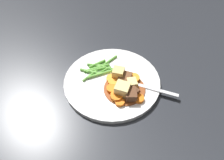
# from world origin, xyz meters

# --- Properties ---
(ground_plane) EXTENTS (3.00, 3.00, 0.00)m
(ground_plane) POSITION_xyz_m (0.00, 0.00, 0.00)
(ground_plane) COLOR #26282D
(dinner_plate) EXTENTS (0.27, 0.27, 0.01)m
(dinner_plate) POSITION_xyz_m (0.00, 0.00, 0.01)
(dinner_plate) COLOR white
(dinner_plate) RESTS_ON ground_plane
(stew_sauce) EXTENTS (0.11, 0.11, 0.00)m
(stew_sauce) POSITION_xyz_m (0.05, -0.00, 0.01)
(stew_sauce) COLOR brown
(stew_sauce) RESTS_ON dinner_plate
(carrot_slice_0) EXTENTS (0.03, 0.03, 0.01)m
(carrot_slice_0) POSITION_xyz_m (0.07, -0.04, 0.02)
(carrot_slice_0) COLOR orange
(carrot_slice_0) RESTS_ON dinner_plate
(carrot_slice_1) EXTENTS (0.04, 0.04, 0.01)m
(carrot_slice_1) POSITION_xyz_m (-0.00, -0.00, 0.02)
(carrot_slice_1) COLOR orange
(carrot_slice_1) RESTS_ON dinner_plate
(carrot_slice_2) EXTENTS (0.04, 0.04, 0.01)m
(carrot_slice_2) POSITION_xyz_m (0.04, 0.04, 0.02)
(carrot_slice_2) COLOR orange
(carrot_slice_2) RESTS_ON dinner_plate
(carrot_slice_3) EXTENTS (0.04, 0.04, 0.01)m
(carrot_slice_3) POSITION_xyz_m (0.03, -0.03, 0.02)
(carrot_slice_3) COLOR orange
(carrot_slice_3) RESTS_ON dinner_plate
(carrot_slice_4) EXTENTS (0.04, 0.04, 0.01)m
(carrot_slice_4) POSITION_xyz_m (0.05, -0.04, 0.02)
(carrot_slice_4) COLOR orange
(carrot_slice_4) RESTS_ON dinner_plate
(carrot_slice_5) EXTENTS (0.04, 0.04, 0.01)m
(carrot_slice_5) POSITION_xyz_m (0.01, -0.01, 0.02)
(carrot_slice_5) COLOR orange
(carrot_slice_5) RESTS_ON dinner_plate
(carrot_slice_6) EXTENTS (0.03, 0.03, 0.01)m
(carrot_slice_6) POSITION_xyz_m (0.10, -0.00, 0.02)
(carrot_slice_6) COLOR orange
(carrot_slice_6) RESTS_ON dinner_plate
(potato_chunk_0) EXTENTS (0.04, 0.04, 0.02)m
(potato_chunk_0) POSITION_xyz_m (0.06, 0.02, 0.02)
(potato_chunk_0) COLOR #E5CC7A
(potato_chunk_0) RESTS_ON dinner_plate
(potato_chunk_1) EXTENTS (0.04, 0.04, 0.03)m
(potato_chunk_1) POSITION_xyz_m (0.01, 0.02, 0.03)
(potato_chunk_1) COLOR #DBBC6B
(potato_chunk_1) RESTS_ON dinner_plate
(potato_chunk_2) EXTENTS (0.05, 0.05, 0.03)m
(potato_chunk_2) POSITION_xyz_m (0.05, -0.02, 0.03)
(potato_chunk_2) COLOR #E5CC7A
(potato_chunk_2) RESTS_ON dinner_plate
(meat_chunk_0) EXTENTS (0.04, 0.05, 0.02)m
(meat_chunk_0) POSITION_xyz_m (0.03, 0.02, 0.02)
(meat_chunk_0) COLOR brown
(meat_chunk_0) RESTS_ON dinner_plate
(meat_chunk_1) EXTENTS (0.03, 0.03, 0.02)m
(meat_chunk_1) POSITION_xyz_m (0.05, 0.00, 0.02)
(meat_chunk_1) COLOR #56331E
(meat_chunk_1) RESTS_ON dinner_plate
(meat_chunk_2) EXTENTS (0.02, 0.03, 0.02)m
(meat_chunk_2) POSITION_xyz_m (0.08, 0.00, 0.02)
(meat_chunk_2) COLOR #56331E
(meat_chunk_2) RESTS_ON dinner_plate
(meat_chunk_3) EXTENTS (0.04, 0.04, 0.02)m
(meat_chunk_3) POSITION_xyz_m (0.08, -0.01, 0.02)
(meat_chunk_3) COLOR #56331E
(meat_chunk_3) RESTS_ON dinner_plate
(green_bean_0) EXTENTS (0.07, 0.04, 0.01)m
(green_bean_0) POSITION_xyz_m (-0.04, 0.02, 0.02)
(green_bean_0) COLOR #66AD42
(green_bean_0) RESTS_ON dinner_plate
(green_bean_1) EXTENTS (0.04, 0.08, 0.01)m
(green_bean_1) POSITION_xyz_m (-0.06, 0.00, 0.02)
(green_bean_1) COLOR #66AD42
(green_bean_1) RESTS_ON dinner_plate
(green_bean_2) EXTENTS (0.06, 0.04, 0.01)m
(green_bean_2) POSITION_xyz_m (-0.07, -0.02, 0.02)
(green_bean_2) COLOR #66AD42
(green_bean_2) RESTS_ON dinner_plate
(green_bean_3) EXTENTS (0.04, 0.08, 0.01)m
(green_bean_3) POSITION_xyz_m (-0.04, -0.01, 0.02)
(green_bean_3) COLOR #66AD42
(green_bean_3) RESTS_ON dinner_plate
(green_bean_4) EXTENTS (0.04, 0.04, 0.01)m
(green_bean_4) POSITION_xyz_m (-0.08, 0.01, 0.02)
(green_bean_4) COLOR #599E38
(green_bean_4) RESTS_ON dinner_plate
(green_bean_5) EXTENTS (0.01, 0.06, 0.01)m
(green_bean_5) POSITION_xyz_m (-0.06, 0.05, 0.02)
(green_bean_5) COLOR #66AD42
(green_bean_5) RESTS_ON dinner_plate
(green_bean_6) EXTENTS (0.02, 0.06, 0.01)m
(green_bean_6) POSITION_xyz_m (-0.07, 0.01, 0.02)
(green_bean_6) COLOR #599E38
(green_bean_6) RESTS_ON dinner_plate
(green_bean_7) EXTENTS (0.03, 0.06, 0.01)m
(green_bean_7) POSITION_xyz_m (-0.06, -0.01, 0.02)
(green_bean_7) COLOR #599E38
(green_bean_7) RESTS_ON dinner_plate
(green_bean_8) EXTENTS (0.01, 0.05, 0.01)m
(green_bean_8) POSITION_xyz_m (-0.04, 0.01, 0.02)
(green_bean_8) COLOR #599E38
(green_bean_8) RESTS_ON dinner_plate
(green_bean_9) EXTENTS (0.01, 0.08, 0.01)m
(green_bean_9) POSITION_xyz_m (-0.06, -0.02, 0.02)
(green_bean_9) COLOR #66AD42
(green_bean_9) RESTS_ON dinner_plate
(fork) EXTENTS (0.17, 0.09, 0.00)m
(fork) POSITION_xyz_m (0.08, 0.04, 0.01)
(fork) COLOR silver
(fork) RESTS_ON dinner_plate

